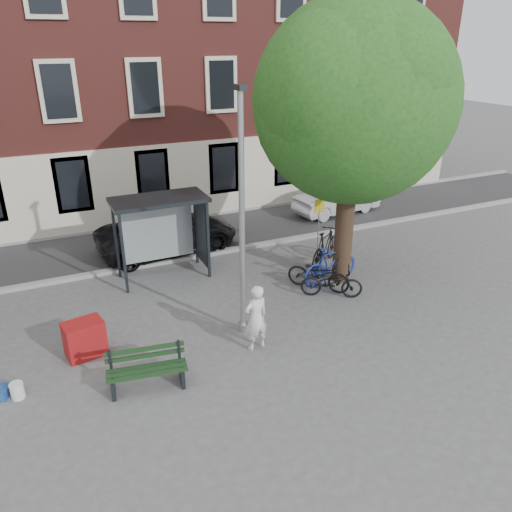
{
  "coord_description": "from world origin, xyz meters",
  "views": [
    {
      "loc": [
        -4.35,
        -10.23,
        7.04
      ],
      "look_at": [
        1.0,
        1.38,
        1.4
      ],
      "focal_mm": 35.0,
      "sensor_mm": 36.0,
      "label": 1
    }
  ],
  "objects_px": {
    "red_stand": "(85,339)",
    "bike_b": "(331,264)",
    "bench": "(147,371)",
    "bike_c": "(318,274)",
    "painter": "(256,318)",
    "bus_shelter": "(172,217)",
    "car_silver": "(337,199)",
    "car_dark": "(168,233)",
    "notice_sign": "(319,214)",
    "bike_a": "(332,282)",
    "lamppost": "(242,231)",
    "bike_d": "(325,247)"
  },
  "relations": [
    {
      "from": "painter",
      "to": "notice_sign",
      "type": "xyz_separation_m",
      "value": [
        4.37,
        4.34,
        0.62
      ]
    },
    {
      "from": "notice_sign",
      "to": "car_silver",
      "type": "bearing_deg",
      "value": 61.16
    },
    {
      "from": "bike_c",
      "to": "car_silver",
      "type": "distance_m",
      "value": 7.27
    },
    {
      "from": "bus_shelter",
      "to": "bike_b",
      "type": "relative_size",
      "value": 1.4
    },
    {
      "from": "painter",
      "to": "bike_d",
      "type": "distance_m",
      "value": 5.41
    },
    {
      "from": "bike_d",
      "to": "car_silver",
      "type": "relative_size",
      "value": 0.54
    },
    {
      "from": "bike_a",
      "to": "car_dark",
      "type": "xyz_separation_m",
      "value": [
        -3.4,
        5.35,
        0.21
      ]
    },
    {
      "from": "painter",
      "to": "bike_a",
      "type": "xyz_separation_m",
      "value": [
        3.12,
        1.49,
        -0.39
      ]
    },
    {
      "from": "car_dark",
      "to": "bench",
      "type": "bearing_deg",
      "value": 156.1
    },
    {
      "from": "bus_shelter",
      "to": "car_dark",
      "type": "xyz_separation_m",
      "value": [
        0.31,
        1.89,
        -1.23
      ]
    },
    {
      "from": "bike_c",
      "to": "notice_sign",
      "type": "height_order",
      "value": "notice_sign"
    },
    {
      "from": "bus_shelter",
      "to": "bike_c",
      "type": "relative_size",
      "value": 1.48
    },
    {
      "from": "bus_shelter",
      "to": "bench",
      "type": "distance_m",
      "value": 5.93
    },
    {
      "from": "red_stand",
      "to": "bike_b",
      "type": "bearing_deg",
      "value": 6.51
    },
    {
      "from": "bike_d",
      "to": "car_silver",
      "type": "distance_m",
      "value": 5.46
    },
    {
      "from": "notice_sign",
      "to": "bike_b",
      "type": "bearing_deg",
      "value": -98.33
    },
    {
      "from": "bike_a",
      "to": "bus_shelter",
      "type": "bearing_deg",
      "value": 78.09
    },
    {
      "from": "car_silver",
      "to": "red_stand",
      "type": "bearing_deg",
      "value": 113.11
    },
    {
      "from": "painter",
      "to": "bike_c",
      "type": "distance_m",
      "value": 3.67
    },
    {
      "from": "lamppost",
      "to": "bike_b",
      "type": "height_order",
      "value": "lamppost"
    },
    {
      "from": "bench",
      "to": "car_silver",
      "type": "height_order",
      "value": "car_silver"
    },
    {
      "from": "bike_d",
      "to": "painter",
      "type": "bearing_deg",
      "value": 94.61
    },
    {
      "from": "painter",
      "to": "bike_c",
      "type": "xyz_separation_m",
      "value": [
        3.02,
        2.07,
        -0.35
      ]
    },
    {
      "from": "painter",
      "to": "bike_b",
      "type": "bearing_deg",
      "value": -156.45
    },
    {
      "from": "painter",
      "to": "car_dark",
      "type": "relative_size",
      "value": 0.35
    },
    {
      "from": "bench",
      "to": "bike_a",
      "type": "distance_m",
      "value": 6.16
    },
    {
      "from": "bike_d",
      "to": "bench",
      "type": "bearing_deg",
      "value": 83.57
    },
    {
      "from": "bench",
      "to": "car_silver",
      "type": "relative_size",
      "value": 0.46
    },
    {
      "from": "painter",
      "to": "notice_sign",
      "type": "bearing_deg",
      "value": -144.17
    },
    {
      "from": "bench",
      "to": "bike_c",
      "type": "height_order",
      "value": "bike_c"
    },
    {
      "from": "bench",
      "to": "bike_b",
      "type": "bearing_deg",
      "value": 31.58
    },
    {
      "from": "lamppost",
      "to": "car_dark",
      "type": "xyz_separation_m",
      "value": [
        -0.3,
        6.0,
        -2.1
      ]
    },
    {
      "from": "bike_b",
      "to": "notice_sign",
      "type": "relative_size",
      "value": 1.01
    },
    {
      "from": "bike_b",
      "to": "red_stand",
      "type": "distance_m",
      "value": 7.47
    },
    {
      "from": "bench",
      "to": "bike_b",
      "type": "xyz_separation_m",
      "value": [
        6.35,
        2.64,
        0.21
      ]
    },
    {
      "from": "car_dark",
      "to": "notice_sign",
      "type": "distance_m",
      "value": 5.34
    },
    {
      "from": "bike_a",
      "to": "bike_b",
      "type": "bearing_deg",
      "value": 0.33
    },
    {
      "from": "bike_c",
      "to": "bike_b",
      "type": "bearing_deg",
      "value": -19.08
    },
    {
      "from": "bench",
      "to": "bike_d",
      "type": "height_order",
      "value": "bike_d"
    },
    {
      "from": "bench",
      "to": "notice_sign",
      "type": "xyz_separation_m",
      "value": [
        7.13,
        4.69,
        1.07
      ]
    },
    {
      "from": "bus_shelter",
      "to": "bike_c",
      "type": "bearing_deg",
      "value": -38.62
    },
    {
      "from": "bike_a",
      "to": "bike_b",
      "type": "xyz_separation_m",
      "value": [
        0.47,
        0.8,
        0.14
      ]
    },
    {
      "from": "bus_shelter",
      "to": "car_silver",
      "type": "bearing_deg",
      "value": 19.81
    },
    {
      "from": "bus_shelter",
      "to": "bike_c",
      "type": "xyz_separation_m",
      "value": [
        3.6,
        -2.88,
        -1.41
      ]
    },
    {
      "from": "notice_sign",
      "to": "bike_c",
      "type": "bearing_deg",
      "value": -108.27
    },
    {
      "from": "bike_b",
      "to": "red_stand",
      "type": "height_order",
      "value": "bike_b"
    },
    {
      "from": "painter",
      "to": "red_stand",
      "type": "distance_m",
      "value": 4.11
    },
    {
      "from": "bus_shelter",
      "to": "lamppost",
      "type": "bearing_deg",
      "value": -81.57
    },
    {
      "from": "car_dark",
      "to": "notice_sign",
      "type": "height_order",
      "value": "notice_sign"
    },
    {
      "from": "painter",
      "to": "red_stand",
      "type": "xyz_separation_m",
      "value": [
        -3.83,
        1.44,
        -0.41
      ]
    }
  ]
}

